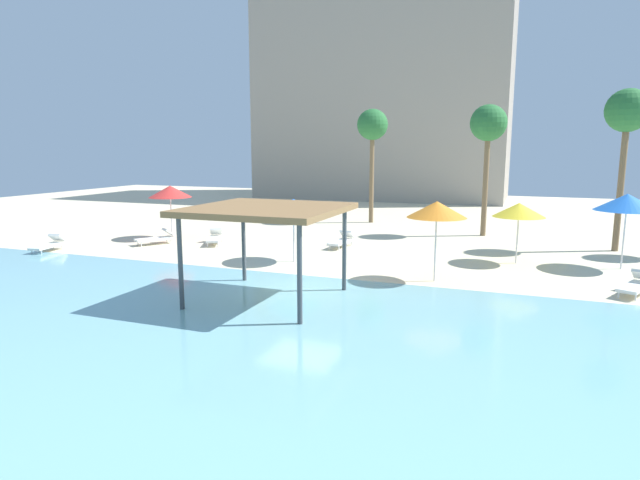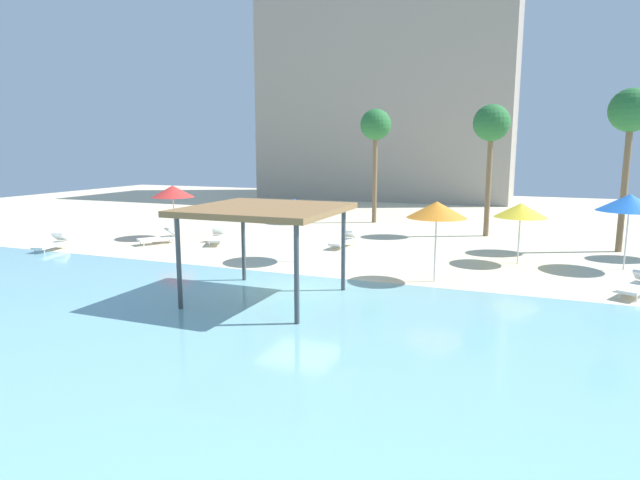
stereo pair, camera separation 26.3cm
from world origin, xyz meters
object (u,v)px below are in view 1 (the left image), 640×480
at_px(beach_umbrella_orange_4, 437,210).
at_px(shade_pavilion, 267,212).
at_px(beach_umbrella_yellow_3, 519,210).
at_px(palm_tree_2, 372,128).
at_px(lounge_chair_2, 158,237).
at_px(lounge_chair_1, 215,237).
at_px(palm_tree_1, 627,115).
at_px(beach_umbrella_red_2, 170,192).
at_px(lounge_chair_6, 342,240).
at_px(lounge_chair_4, 637,284).
at_px(palm_tree_0, 488,127).
at_px(beach_umbrella_blue_1, 627,202).
at_px(lounge_chair_5, 49,244).
at_px(beach_umbrella_blue_0, 293,207).

bearing_deg(beach_umbrella_orange_4, shade_pavilion, -135.82).
xyz_separation_m(beach_umbrella_yellow_3, palm_tree_2, (-8.87, 9.80, 3.70)).
xyz_separation_m(beach_umbrella_yellow_3, lounge_chair_2, (-16.52, -1.55, -1.86)).
height_order(lounge_chair_1, palm_tree_1, palm_tree_1).
xyz_separation_m(beach_umbrella_yellow_3, beach_umbrella_orange_4, (-2.63, -4.22, 0.36)).
relative_size(shade_pavilion, palm_tree_1, 0.61).
relative_size(lounge_chair_1, palm_tree_1, 0.27).
bearing_deg(lounge_chair_1, beach_umbrella_orange_4, 47.25).
relative_size(beach_umbrella_red_2, lounge_chair_6, 1.41).
bearing_deg(lounge_chair_4, beach_umbrella_yellow_3, -109.27).
height_order(beach_umbrella_orange_4, palm_tree_0, palm_tree_0).
xyz_separation_m(shade_pavilion, beach_umbrella_blue_1, (10.89, 8.85, -0.13)).
bearing_deg(beach_umbrella_yellow_3, lounge_chair_5, -166.32).
height_order(shade_pavilion, beach_umbrella_blue_1, beach_umbrella_blue_1).
height_order(beach_umbrella_red_2, lounge_chair_2, beach_umbrella_red_2).
xyz_separation_m(beach_umbrella_red_2, lounge_chair_4, (20.61, -3.74, -2.11)).
bearing_deg(palm_tree_0, palm_tree_2, 157.50).
xyz_separation_m(beach_umbrella_yellow_3, lounge_chair_5, (-19.94, -4.85, -1.86)).
relative_size(lounge_chair_1, lounge_chair_5, 1.00).
height_order(beach_umbrella_red_2, palm_tree_0, palm_tree_0).
bearing_deg(beach_umbrella_orange_4, palm_tree_0, 85.80).
height_order(beach_umbrella_red_2, lounge_chair_6, beach_umbrella_red_2).
bearing_deg(lounge_chair_6, palm_tree_1, 112.27).
relative_size(lounge_chair_4, palm_tree_1, 0.27).
relative_size(beach_umbrella_blue_0, beach_umbrella_red_2, 0.95).
bearing_deg(lounge_chair_5, lounge_chair_6, 104.41).
bearing_deg(lounge_chair_4, lounge_chair_5, -62.00).
bearing_deg(beach_umbrella_blue_1, palm_tree_0, 130.96).
bearing_deg(palm_tree_2, lounge_chair_4, -46.86).
relative_size(lounge_chair_5, palm_tree_0, 0.29).
bearing_deg(lounge_chair_1, lounge_chair_2, -92.31).
distance_m(shade_pavilion, lounge_chair_4, 12.06).
bearing_deg(lounge_chair_1, palm_tree_1, 80.87).
height_order(beach_umbrella_orange_4, palm_tree_1, palm_tree_1).
relative_size(beach_umbrella_red_2, palm_tree_2, 0.39).
relative_size(shade_pavilion, beach_umbrella_yellow_3, 1.78).
bearing_deg(beach_umbrella_blue_1, lounge_chair_6, 177.12).
relative_size(lounge_chair_1, palm_tree_2, 0.28).
bearing_deg(lounge_chair_4, beach_umbrella_blue_0, -68.09).
distance_m(beach_umbrella_red_2, lounge_chair_5, 6.20).
bearing_deg(palm_tree_1, lounge_chair_6, -163.53).
bearing_deg(palm_tree_2, beach_umbrella_blue_0, -88.82).
height_order(shade_pavilion, lounge_chair_1, shade_pavilion).
bearing_deg(palm_tree_2, beach_umbrella_red_2, -129.56).
distance_m(beach_umbrella_red_2, palm_tree_0, 16.84).
xyz_separation_m(lounge_chair_2, lounge_chair_4, (20.25, -2.09, 0.00)).
bearing_deg(lounge_chair_1, palm_tree_0, 96.85).
distance_m(beach_umbrella_red_2, palm_tree_2, 13.04).
relative_size(beach_umbrella_blue_1, lounge_chair_4, 1.49).
distance_m(lounge_chair_6, palm_tree_2, 10.51).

